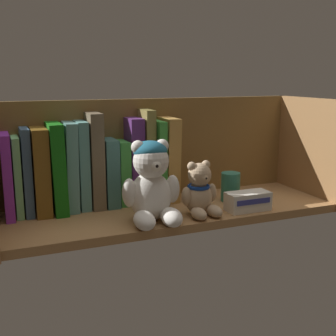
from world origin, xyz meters
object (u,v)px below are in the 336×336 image
Objects in this scene: book_3 at (40,170)px; book_11 at (145,155)px; book_12 at (155,160)px; book_13 at (165,158)px; book_4 at (55,167)px; book_10 at (133,160)px; book_0 at (7,174)px; small_product_box at (248,201)px; book_9 at (121,172)px; book_8 at (108,171)px; teddy_bear_larger at (152,184)px; teddy_bear_smaller at (200,192)px; book_6 at (81,164)px; book_1 at (17,176)px; book_5 at (69,166)px; pillar_candle at (230,187)px; book_7 at (94,160)px; book_2 at (26,171)px.

book_11 reaches higher than book_3.
book_13 is (3.00, 0.00, 0.30)cm from book_12.
book_10 reaches higher than book_4.
book_12 is 0.97× the size of book_13.
book_0 is 1.82× the size of small_product_box.
book_4 is 16.28cm from book_9.
book_9 is 9.41cm from book_12.
book_8 is 15.58cm from book_13.
book_11 is at bearing 75.39° from teddy_bear_larger.
teddy_bear_larger is at bearing -71.85° from book_8.
book_3 reaches higher than teddy_bear_smaller.
book_12 is (19.04, 0.00, -0.25)cm from book_6.
book_5 is at bearing 0.00° from book_1.
small_product_box is at bearing -19.26° from book_1.
book_11 is at bearing 0.00° from book_5.
book_13 is (12.10, 0.00, 2.69)cm from book_9.
book_5 is at bearing 180.00° from book_13.
book_11 reaches higher than teddy_bear_smaller.
book_4 is 34.85cm from teddy_bear_smaller.
book_9 is at bearing 0.00° from book_5.
book_4 reaches higher than pillar_candle.
book_8 is at bearing 0.00° from book_7.
book_4 is 6.13cm from book_6.
book_7 is (12.88, 0.00, 1.49)cm from book_3.
teddy_bear_smaller is 1.19× the size of small_product_box.
book_8 is 1.04× the size of book_9.
book_8 is at bearing 180.00° from book_12.
book_1 is 28.27cm from book_10.
book_0 is at bearing 180.00° from book_4.
book_9 is at bearing 180.00° from book_10.
small_product_box is (23.01, -17.90, -8.53)cm from book_10.
book_0 is at bearing 180.00° from book_12.
book_12 is 2.80× the size of pillar_candle.
teddy_bear_larger is at bearing -54.10° from book_6.
book_10 reaches higher than book_1.
book_1 is 0.86× the size of book_6.
book_13 is (22.04, 0.00, 0.05)cm from book_6.
book_10 reaches higher than book_9.
book_12 is (12.40, 0.00, 2.05)cm from book_8.
book_4 is at bearing 180.00° from book_7.
book_10 is 3.37cm from book_11.
book_2 is 22.86cm from book_9.
small_product_box is (49.12, -17.90, -7.90)cm from book_2.
book_0 reaches higher than book_8.
book_11 reaches higher than book_1.
book_13 is at bearing 0.00° from book_7.
book_0 is 27.09cm from book_9.
book_8 reaches higher than pillar_candle.
book_11 is at bearing 0.00° from book_8.
book_7 is (6.02, 0.00, 1.03)cm from book_5.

